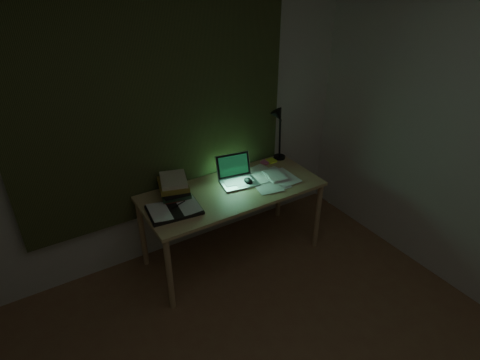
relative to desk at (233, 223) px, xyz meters
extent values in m
cube|color=beige|center=(-0.44, 0.40, 0.91)|extent=(3.50, 0.00, 2.50)
cube|color=#30381C|center=(-0.44, 0.36, 1.11)|extent=(2.20, 0.06, 2.00)
ellipsoid|color=black|center=(0.17, 0.02, 0.36)|extent=(0.08, 0.11, 0.04)
cube|color=#E9F633|center=(0.56, 0.24, 0.35)|extent=(0.09, 0.09, 0.02)
cube|color=#E85A99|center=(0.50, 0.25, 0.34)|extent=(0.09, 0.09, 0.01)
camera|label=1|loc=(-1.41, -2.41, 2.02)|focal=30.00mm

